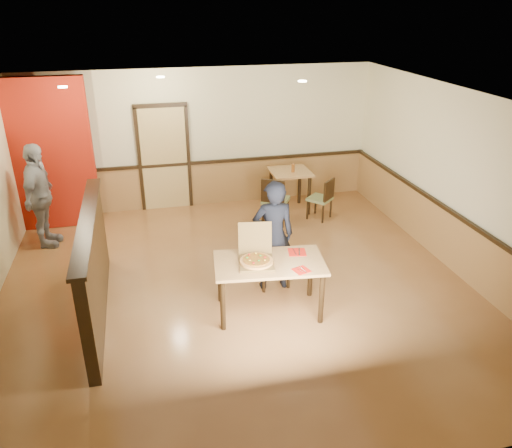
# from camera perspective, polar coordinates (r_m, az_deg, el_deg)

# --- Properties ---
(floor) EXTENTS (7.00, 7.00, 0.00)m
(floor) POSITION_cam_1_polar(r_m,az_deg,el_deg) (7.63, -2.02, -7.24)
(floor) COLOR #A87241
(floor) RESTS_ON ground
(ceiling) EXTENTS (7.00, 7.00, 0.00)m
(ceiling) POSITION_cam_1_polar(r_m,az_deg,el_deg) (6.60, -2.38, 13.88)
(ceiling) COLOR black
(ceiling) RESTS_ON wall_back
(wall_back) EXTENTS (7.00, 0.00, 7.00)m
(wall_back) POSITION_cam_1_polar(r_m,az_deg,el_deg) (10.29, -6.10, 9.66)
(wall_back) COLOR beige
(wall_back) RESTS_ON floor
(wall_right) EXTENTS (0.00, 7.00, 7.00)m
(wall_right) POSITION_cam_1_polar(r_m,az_deg,el_deg) (8.36, 22.11, 4.44)
(wall_right) COLOR beige
(wall_right) RESTS_ON floor
(wainscot_back) EXTENTS (7.00, 0.04, 0.90)m
(wainscot_back) POSITION_cam_1_polar(r_m,az_deg,el_deg) (10.54, -5.85, 4.62)
(wainscot_back) COLOR olive
(wainscot_back) RESTS_ON floor
(chair_rail_back) EXTENTS (7.00, 0.06, 0.06)m
(chair_rail_back) POSITION_cam_1_polar(r_m,az_deg,el_deg) (10.37, -5.94, 7.03)
(chair_rail_back) COLOR black
(chair_rail_back) RESTS_ON wall_back
(wainscot_right) EXTENTS (0.04, 7.00, 0.90)m
(wainscot_right) POSITION_cam_1_polar(r_m,az_deg,el_deg) (8.69, 20.97, -1.45)
(wainscot_right) COLOR olive
(wainscot_right) RESTS_ON floor
(chair_rail_right) EXTENTS (0.06, 7.00, 0.06)m
(chair_rail_right) POSITION_cam_1_polar(r_m,az_deg,el_deg) (8.50, 21.33, 1.39)
(chair_rail_right) COLOR black
(chair_rail_right) RESTS_ON wall_right
(back_door) EXTENTS (0.90, 0.06, 2.10)m
(back_door) POSITION_cam_1_polar(r_m,az_deg,el_deg) (10.28, -10.43, 7.34)
(back_door) COLOR tan
(back_door) RESTS_ON wall_back
(booth_partition) EXTENTS (0.20, 3.10, 1.44)m
(booth_partition) POSITION_cam_1_polar(r_m,az_deg,el_deg) (7.03, -18.00, -4.62)
(booth_partition) COLOR black
(booth_partition) RESTS_ON floor
(red_accent_panel) EXTENTS (1.60, 0.20, 2.78)m
(red_accent_panel) POSITION_cam_1_polar(r_m,az_deg,el_deg) (9.87, -22.73, 7.24)
(red_accent_panel) COLOR #9D1A0B
(red_accent_panel) RESTS_ON floor
(spot_a) EXTENTS (0.14, 0.14, 0.02)m
(spot_a) POSITION_cam_1_polar(r_m,az_deg,el_deg) (8.33, -21.22, 14.40)
(spot_a) COLOR #FFF1B2
(spot_a) RESTS_ON ceiling
(spot_b) EXTENTS (0.14, 0.14, 0.02)m
(spot_b) POSITION_cam_1_polar(r_m,az_deg,el_deg) (8.97, -10.87, 16.18)
(spot_b) COLOR #FFF1B2
(spot_b) RESTS_ON ceiling
(spot_c) EXTENTS (0.14, 0.14, 0.02)m
(spot_c) POSITION_cam_1_polar(r_m,az_deg,el_deg) (8.39, 5.32, 15.95)
(spot_c) COLOR #FFF1B2
(spot_c) RESTS_ON ceiling
(main_table) EXTENTS (1.56, 1.01, 0.79)m
(main_table) POSITION_cam_1_polar(r_m,az_deg,el_deg) (6.75, 1.53, -5.14)
(main_table) COLOR tan
(main_table) RESTS_ON floor
(diner_chair) EXTENTS (0.51, 0.51, 0.96)m
(diner_chair) POSITION_cam_1_polar(r_m,az_deg,el_deg) (7.54, 1.67, -3.11)
(diner_chair) COLOR olive
(diner_chair) RESTS_ON floor
(side_chair_left) EXTENTS (0.64, 0.64, 0.95)m
(side_chair_left) POSITION_cam_1_polar(r_m,az_deg,el_deg) (9.50, 2.15, 2.88)
(side_chair_left) COLOR olive
(side_chair_left) RESTS_ON floor
(side_chair_right) EXTENTS (0.58, 0.58, 0.83)m
(side_chair_right) POSITION_cam_1_polar(r_m,az_deg,el_deg) (9.82, 7.63, 3.04)
(side_chair_right) COLOR olive
(side_chair_right) RESTS_ON floor
(side_table) EXTENTS (0.79, 0.79, 0.84)m
(side_table) POSITION_cam_1_polar(r_m,az_deg,el_deg) (10.13, 3.90, 5.09)
(side_table) COLOR tan
(side_table) RESTS_ON floor
(diner) EXTENTS (0.64, 0.44, 1.70)m
(diner) POSITION_cam_1_polar(r_m,az_deg,el_deg) (7.26, 1.98, -1.37)
(diner) COLOR black
(diner) RESTS_ON floor
(passerby) EXTENTS (0.63, 1.14, 1.84)m
(passerby) POSITION_cam_1_polar(r_m,az_deg,el_deg) (9.28, -23.49, 2.91)
(passerby) COLOR #97989F
(passerby) RESTS_ON floor
(pizza_box) EXTENTS (0.53, 0.60, 0.48)m
(pizza_box) POSITION_cam_1_polar(r_m,az_deg,el_deg) (6.65, 0.02, -3.95)
(pizza_box) COLOR brown
(pizza_box) RESTS_ON main_table
(pizza) EXTENTS (0.58, 0.58, 0.03)m
(pizza) POSITION_cam_1_polar(r_m,az_deg,el_deg) (6.61, 0.05, -4.26)
(pizza) COLOR tan
(pizza) RESTS_ON pizza_box
(napkin_near) EXTENTS (0.25, 0.25, 0.01)m
(napkin_near) POSITION_cam_1_polar(r_m,az_deg,el_deg) (6.52, 5.21, -5.28)
(napkin_near) COLOR red
(napkin_near) RESTS_ON main_table
(napkin_far) EXTENTS (0.28, 0.28, 0.01)m
(napkin_far) POSITION_cam_1_polar(r_m,az_deg,el_deg) (6.95, 4.71, -3.22)
(napkin_far) COLOR red
(napkin_far) RESTS_ON main_table
(condiment) EXTENTS (0.07, 0.07, 0.17)m
(condiment) POSITION_cam_1_polar(r_m,az_deg,el_deg) (9.98, 4.25, 6.40)
(condiment) COLOR brown
(condiment) RESTS_ON side_table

